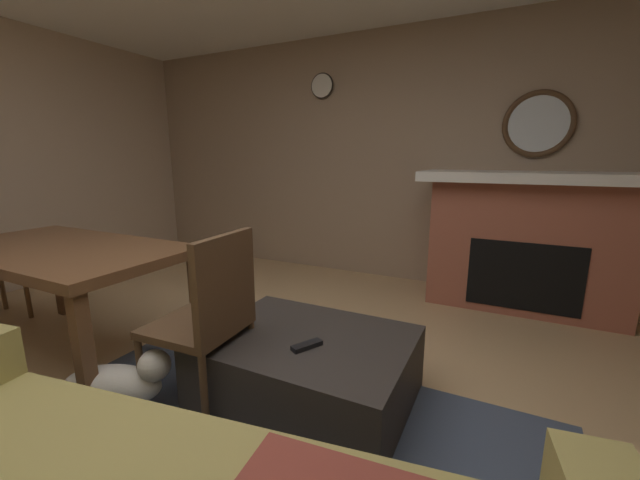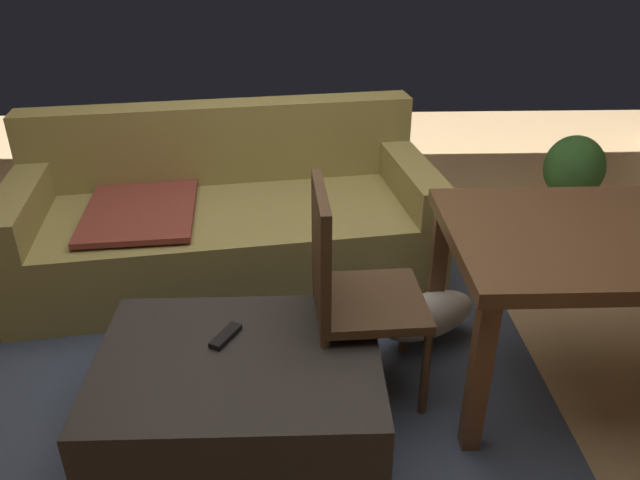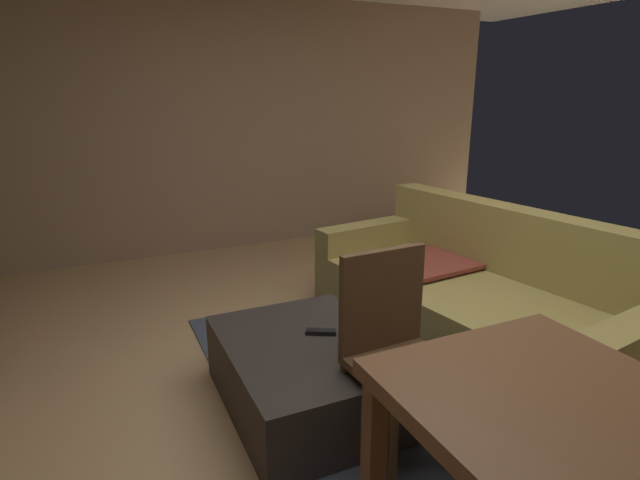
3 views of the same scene
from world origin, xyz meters
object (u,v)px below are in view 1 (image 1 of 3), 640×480
Objects in this scene: round_wall_mirror at (538,124)px; dining_table at (62,258)px; fireplace at (526,240)px; small_dog at (119,383)px; tv_remote at (307,345)px; wall_clock at (322,86)px; ottoman_coffee_table at (308,368)px; dining_chair_west at (210,312)px.

dining_table is at bearing 43.64° from round_wall_mirror.
fireplace reaches higher than small_dog.
round_wall_mirror is at bearing -90.00° from fireplace.
wall_clock is at bearing -37.28° from tv_remote.
wall_clock reaches higher than dining_table.
dining_table is (2.68, 2.27, 0.07)m from fireplace.
small_dog is 3.40m from wall_clock.
ottoman_coffee_table is 3.14m from wall_clock.
fireplace reaches higher than ottoman_coffee_table.
dining_table reaches higher than tv_remote.
round_wall_mirror is at bearing -84.14° from tv_remote.
ottoman_coffee_table is (1.05, 2.30, -1.39)m from round_wall_mirror.
small_dog is (0.86, 0.42, -0.21)m from tv_remote.
dining_table reaches higher than ottoman_coffee_table.
tv_remote is 0.52m from dining_chair_west.
ottoman_coffee_table is 0.60m from dining_chair_west.
tv_remote is 1.72m from dining_table.
small_dog is at bearing 54.01° from fireplace.
round_wall_mirror is at bearing -123.15° from small_dog.
dining_chair_west is 3.04m from wall_clock.
round_wall_mirror reaches higher than dining_table.
wall_clock is (2.09, -0.29, 1.45)m from fireplace.
dining_chair_west is (1.47, 2.27, -0.07)m from fireplace.
round_wall_mirror is 2.86m from tv_remote.
round_wall_mirror is (-0.00, -0.29, 0.98)m from fireplace.
tv_remote reaches higher than small_dog.
ottoman_coffee_table is at bearing 65.54° from round_wall_mirror.
small_dog is (0.38, 0.28, -0.35)m from dining_chair_west.
dining_table is 2.97m from wall_clock.
dining_chair_west is 1.69× the size of small_dog.
dining_chair_west reaches higher than dining_table.
tv_remote reaches higher than ottoman_coffee_table.
small_dog is (-0.84, 0.27, -0.49)m from dining_table.
wall_clock is at bearing -76.40° from dining_chair_west.
tv_remote is 0.60× the size of wall_clock.
round_wall_mirror is 1.04× the size of small_dog.
fireplace is 1.90× the size of dining_chair_west.
tv_remote is 3.13m from wall_clock.
fireplace is 1.66× the size of ottoman_coffee_table.
fireplace reaches higher than tv_remote.
small_dog is (0.80, 0.53, -0.01)m from ottoman_coffee_table.
tv_remote is (0.99, 2.41, -1.19)m from round_wall_mirror.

